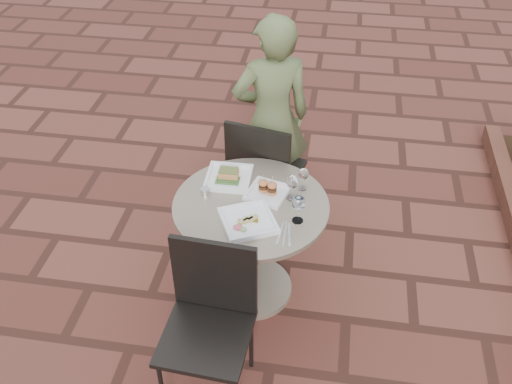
# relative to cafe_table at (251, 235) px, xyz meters

# --- Properties ---
(ground) EXTENTS (60.00, 60.00, 0.00)m
(ground) POSITION_rel_cafe_table_xyz_m (0.20, 0.26, -0.48)
(ground) COLOR brown
(ground) RESTS_ON ground
(cafe_table) EXTENTS (0.90, 0.90, 0.73)m
(cafe_table) POSITION_rel_cafe_table_xyz_m (0.00, 0.00, 0.00)
(cafe_table) COLOR gray
(cafe_table) RESTS_ON ground
(chair_far) EXTENTS (0.52, 0.52, 0.93)m
(chair_far) POSITION_rel_cafe_table_xyz_m (-0.02, 0.59, 0.07)
(chair_far) COLOR black
(chair_far) RESTS_ON ground
(chair_near) EXTENTS (0.47, 0.47, 0.93)m
(chair_near) POSITION_rel_cafe_table_xyz_m (-0.10, -0.65, 0.07)
(chair_near) COLOR black
(chair_near) RESTS_ON ground
(diner) EXTENTS (0.64, 0.53, 1.50)m
(diner) POSITION_rel_cafe_table_xyz_m (-0.00, 0.89, 0.27)
(diner) COLOR #515E34
(diner) RESTS_ON ground
(plate_salmon) EXTENTS (0.27, 0.27, 0.07)m
(plate_salmon) POSITION_rel_cafe_table_xyz_m (-0.17, 0.20, 0.27)
(plate_salmon) COLOR white
(plate_salmon) RESTS_ON cafe_table
(plate_sliders) EXTENTS (0.27, 0.27, 0.14)m
(plate_sliders) POSITION_rel_cafe_table_xyz_m (0.08, 0.10, 0.27)
(plate_sliders) COLOR white
(plate_sliders) RESTS_ON cafe_table
(plate_tuna) EXTENTS (0.37, 0.37, 0.03)m
(plate_tuna) POSITION_rel_cafe_table_xyz_m (0.01, -0.17, 0.26)
(plate_tuna) COLOR white
(plate_tuna) RESTS_ON cafe_table
(wine_glass_right) EXTENTS (0.08, 0.08, 0.18)m
(wine_glass_right) POSITION_rel_cafe_table_xyz_m (0.28, -0.10, 0.37)
(wine_glass_right) COLOR white
(wine_glass_right) RESTS_ON cafe_table
(wine_glass_mid) EXTENTS (0.07, 0.07, 0.16)m
(wine_glass_mid) POSITION_rel_cafe_table_xyz_m (0.22, 0.09, 0.36)
(wine_glass_mid) COLOR white
(wine_glass_mid) RESTS_ON cafe_table
(wine_glass_far) EXTENTS (0.06, 0.06, 0.14)m
(wine_glass_far) POSITION_rel_cafe_table_xyz_m (0.28, 0.19, 0.35)
(wine_glass_far) COLOR white
(wine_glass_far) RESTS_ON cafe_table
(steel_ramekin) EXTENTS (0.07, 0.07, 0.04)m
(steel_ramekin) POSITION_rel_cafe_table_xyz_m (-0.28, 0.05, 0.27)
(steel_ramekin) COLOR silver
(steel_ramekin) RESTS_ON cafe_table
(cutlery_set) EXTENTS (0.10, 0.20, 0.00)m
(cutlery_set) POSITION_rel_cafe_table_xyz_m (0.22, -0.22, 0.25)
(cutlery_set) COLOR silver
(cutlery_set) RESTS_ON cafe_table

